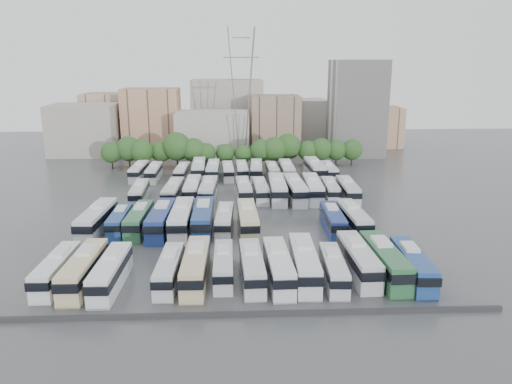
{
  "coord_description": "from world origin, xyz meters",
  "views": [
    {
      "loc": [
        -0.37,
        -79.87,
        25.81
      ],
      "look_at": [
        3.66,
        6.27,
        3.0
      ],
      "focal_mm": 35.0,
      "sensor_mm": 36.0,
      "label": 1
    }
  ],
  "objects_px": {
    "bus_r0_s10": "(334,268)",
    "bus_r3_s10": "(287,170)",
    "bus_r1_s5": "(203,218)",
    "bus_r3_s0": "(139,171)",
    "bus_r3_s6": "(228,171)",
    "bus_r3_s13": "(329,171)",
    "bus_r3_s8": "(256,170)",
    "bus_r0_s1": "(84,269)",
    "bus_r0_s0": "(57,269)",
    "bus_r0_s7": "(252,266)",
    "bus_r1_s11": "(333,220)",
    "bus_r3_s7": "(242,170)",
    "bus_r1_s12": "(353,219)",
    "bus_r0_s2": "(111,272)",
    "bus_r1_s0": "(97,219)",
    "bus_r2_s5": "(208,191)",
    "bus_r0_s5": "(196,266)",
    "bus_r2_s3": "(173,192)",
    "bus_r2_s7": "(244,190)",
    "bus_r1_s4": "(182,218)",
    "bus_r1_s3": "(161,219)",
    "bus_r0_s9": "(304,263)",
    "bus_r1_s7": "(248,219)",
    "bus_r2_s8": "(260,190)",
    "bus_r2_s13": "(348,190)",
    "bus_r0_s6": "(223,265)",
    "apartment_tower": "(357,108)",
    "bus_r0_s11": "(358,259)",
    "bus_r2_s4": "(192,189)",
    "bus_r1_s2": "(139,219)",
    "bus_r3_s12": "(315,169)",
    "bus_r0_s8": "(278,266)",
    "bus_r0_s12": "(385,261)",
    "bus_r3_s9": "(272,171)",
    "bus_r3_s5": "(213,170)",
    "electricity_pylon": "(241,89)",
    "bus_r2_s12": "(330,189)",
    "bus_r2_s9": "(277,189)",
    "bus_r0_s13": "(412,265)",
    "bus_r2_s11": "(313,188)",
    "bus_r1_s6": "(225,220)",
    "bus_r0_s4": "(169,269)",
    "bus_r2_s10": "(295,189)",
    "bus_r3_s4": "(199,169)",
    "bus_r3_s3": "(182,172)"
  },
  "relations": [
    {
      "from": "bus_r2_s4",
      "to": "bus_r0_s7",
      "type": "bearing_deg",
      "value": -74.78
    },
    {
      "from": "bus_r2_s12",
      "to": "bus_r3_s8",
      "type": "distance_m",
      "value": 22.28
    },
    {
      "from": "bus_r1_s4",
      "to": "bus_r3_s6",
      "type": "bearing_deg",
      "value": 79.52
    },
    {
      "from": "bus_r3_s10",
      "to": "bus_r3_s5",
      "type": "bearing_deg",
      "value": 176.54
    },
    {
      "from": "bus_r0_s10",
      "to": "bus_r1_s4",
      "type": "bearing_deg",
      "value": 139.01
    },
    {
      "from": "bus_r1_s2",
      "to": "bus_r0_s9",
      "type": "bearing_deg",
      "value": -37.32
    },
    {
      "from": "bus_r1_s4",
      "to": "bus_r2_s8",
      "type": "height_order",
      "value": "bus_r1_s4"
    },
    {
      "from": "bus_r0_s0",
      "to": "bus_r2_s5",
      "type": "relative_size",
      "value": 0.92
    },
    {
      "from": "bus_r0_s1",
      "to": "bus_r3_s5",
      "type": "bearing_deg",
      "value": 77.45
    },
    {
      "from": "bus_r0_s10",
      "to": "bus_r2_s11",
      "type": "height_order",
      "value": "bus_r2_s11"
    },
    {
      "from": "bus_r1_s12",
      "to": "bus_r0_s2",
      "type": "bearing_deg",
      "value": -153.05
    },
    {
      "from": "bus_r2_s3",
      "to": "bus_r3_s7",
      "type": "bearing_deg",
      "value": 57.89
    },
    {
      "from": "bus_r1_s5",
      "to": "bus_r3_s0",
      "type": "distance_m",
      "value": 39.65
    },
    {
      "from": "bus_r3_s4",
      "to": "bus_r3_s3",
      "type": "bearing_deg",
      "value": -150.77
    },
    {
      "from": "bus_r0_s12",
      "to": "bus_r2_s10",
      "type": "bearing_deg",
      "value": 99.22
    },
    {
      "from": "electricity_pylon",
      "to": "bus_r2_s7",
      "type": "relative_size",
      "value": 2.85
    },
    {
      "from": "bus_r3_s7",
      "to": "bus_r0_s11",
      "type": "bearing_deg",
      "value": -77.55
    },
    {
      "from": "bus_r3_s6",
      "to": "bus_r3_s13",
      "type": "height_order",
      "value": "bus_r3_s13"
    },
    {
      "from": "bus_r0_s6",
      "to": "bus_r1_s4",
      "type": "height_order",
      "value": "bus_r1_s4"
    },
    {
      "from": "bus_r2_s7",
      "to": "bus_r3_s7",
      "type": "distance_m",
      "value": 18.15
    },
    {
      "from": "bus_r0_s10",
      "to": "bus_r3_s10",
      "type": "relative_size",
      "value": 0.89
    },
    {
      "from": "apartment_tower",
      "to": "bus_r3_s12",
      "type": "relative_size",
      "value": 1.9
    },
    {
      "from": "bus_r3_s10",
      "to": "bus_r1_s0",
      "type": "bearing_deg",
      "value": -133.73
    },
    {
      "from": "bus_r1_s7",
      "to": "bus_r2_s5",
      "type": "xyz_separation_m",
      "value": [
        -6.88,
        18.13,
        -0.07
      ]
    },
    {
      "from": "bus_r1_s11",
      "to": "bus_r3_s7",
      "type": "distance_m",
      "value": 39.77
    },
    {
      "from": "bus_r1_s2",
      "to": "bus_r1_s3",
      "type": "relative_size",
      "value": 0.91
    },
    {
      "from": "bus_r1_s0",
      "to": "bus_r1_s6",
      "type": "relative_size",
      "value": 1.19
    },
    {
      "from": "bus_r0_s11",
      "to": "bus_r1_s2",
      "type": "relative_size",
      "value": 1.05
    },
    {
      "from": "bus_r0_s0",
      "to": "bus_r2_s13",
      "type": "distance_m",
      "value": 55.32
    },
    {
      "from": "bus_r3_s0",
      "to": "bus_r0_s0",
      "type": "bearing_deg",
      "value": -88.05
    },
    {
      "from": "bus_r0_s1",
      "to": "bus_r3_s9",
      "type": "distance_m",
      "value": 59.7
    },
    {
      "from": "bus_r0_s7",
      "to": "bus_r3_s6",
      "type": "bearing_deg",
      "value": 91.52
    },
    {
      "from": "apartment_tower",
      "to": "bus_r3_s6",
      "type": "distance_m",
      "value": 46.52
    },
    {
      "from": "bus_r2_s13",
      "to": "bus_r3_s8",
      "type": "distance_m",
      "value": 25.33
    },
    {
      "from": "bus_r0_s1",
      "to": "bus_r0_s10",
      "type": "bearing_deg",
      "value": -0.07
    },
    {
      "from": "bus_r3_s6",
      "to": "bus_r0_s12",
      "type": "bearing_deg",
      "value": -72.87
    },
    {
      "from": "bus_r2_s4",
      "to": "bus_r2_s12",
      "type": "height_order",
      "value": "bus_r2_s4"
    },
    {
      "from": "bus_r0_s4",
      "to": "bus_r3_s10",
      "type": "relative_size",
      "value": 0.9
    },
    {
      "from": "bus_r2_s9",
      "to": "bus_r0_s13",
      "type": "bearing_deg",
      "value": -69.25
    },
    {
      "from": "bus_r0_s5",
      "to": "bus_r0_s7",
      "type": "bearing_deg",
      "value": 0.08
    },
    {
      "from": "bus_r0_s1",
      "to": "bus_r2_s7",
      "type": "height_order",
      "value": "bus_r0_s1"
    },
    {
      "from": "bus_r0_s8",
      "to": "bus_r2_s13",
      "type": "height_order",
      "value": "same"
    },
    {
      "from": "bus_r0_s6",
      "to": "bus_r2_s11",
      "type": "relative_size",
      "value": 0.81
    },
    {
      "from": "bus_r1_s7",
      "to": "bus_r3_s12",
      "type": "bearing_deg",
      "value": 63.83
    },
    {
      "from": "bus_r0_s0",
      "to": "bus_r0_s7",
      "type": "bearing_deg",
      "value": 0.32
    },
    {
      "from": "bus_r1_s3",
      "to": "bus_r1_s11",
      "type": "xyz_separation_m",
      "value": [
        26.62,
        -0.81,
        -0.23
      ]
    },
    {
      "from": "bus_r3_s8",
      "to": "bus_r3_s13",
      "type": "xyz_separation_m",
      "value": [
        16.36,
        -1.21,
        -0.14
      ]
    },
    {
      "from": "bus_r1_s12",
      "to": "bus_r1_s11",
      "type": "bearing_deg",
      "value": 177.73
    },
    {
      "from": "bus_r1_s3",
      "to": "bus_r3_s9",
      "type": "height_order",
      "value": "bus_r1_s3"
    },
    {
      "from": "bus_r0_s9",
      "to": "bus_r1_s7",
      "type": "height_order",
      "value": "same"
    }
  ]
}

